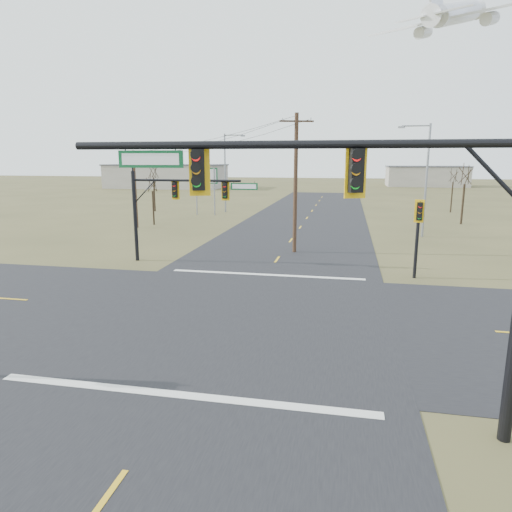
{
  "coord_description": "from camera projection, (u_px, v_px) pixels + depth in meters",
  "views": [
    {
      "loc": [
        4.75,
        -19.45,
        7.02
      ],
      "look_at": [
        0.66,
        1.0,
        2.59
      ],
      "focal_mm": 32.0,
      "sensor_mm": 36.0,
      "label": 1
    }
  ],
  "objects": [
    {
      "name": "ground",
      "position": [
        238.0,
        315.0,
        21.02
      ],
      "size": [
        320.0,
        320.0,
        0.0
      ],
      "primitive_type": "plane",
      "color": "brown",
      "rests_on": "ground"
    },
    {
      "name": "road_ew",
      "position": [
        238.0,
        315.0,
        21.02
      ],
      "size": [
        160.0,
        14.0,
        0.02
      ],
      "primitive_type": "cube",
      "color": "black",
      "rests_on": "ground"
    },
    {
      "name": "road_ns",
      "position": [
        238.0,
        314.0,
        21.02
      ],
      "size": [
        14.0,
        160.0,
        0.02
      ],
      "primitive_type": "cube",
      "color": "black",
      "rests_on": "ground"
    },
    {
      "name": "stop_bar_near",
      "position": [
        180.0,
        395.0,
        13.82
      ],
      "size": [
        12.0,
        0.4,
        0.01
      ],
      "primitive_type": "cube",
      "color": "silver",
      "rests_on": "road_ns"
    },
    {
      "name": "stop_bar_far",
      "position": [
        266.0,
        275.0,
        28.21
      ],
      "size": [
        12.0,
        0.4,
        0.01
      ],
      "primitive_type": "cube",
      "color": "silver",
      "rests_on": "road_ns"
    },
    {
      "name": "mast_arm_near",
      "position": [
        375.0,
        212.0,
        11.14
      ],
      "size": [
        11.56,
        0.58,
        7.98
      ],
      "rotation": [
        0.0,
        0.0,
        0.39
      ],
      "color": "black",
      "rests_on": "ground"
    },
    {
      "name": "mast_arm_far",
      "position": [
        178.0,
        197.0,
        30.79
      ],
      "size": [
        8.82,
        0.42,
        6.24
      ],
      "rotation": [
        0.0,
        0.0,
        0.04
      ],
      "color": "black",
      "rests_on": "ground"
    },
    {
      "name": "pedestal_signal_ne",
      "position": [
        419.0,
        222.0,
        26.75
      ],
      "size": [
        0.62,
        0.54,
        4.75
      ],
      "rotation": [
        0.0,
        0.0,
        -0.17
      ],
      "color": "black",
      "rests_on": "ground"
    },
    {
      "name": "utility_pole_near",
      "position": [
        296.0,
        182.0,
        34.09
      ],
      "size": [
        2.46,
        0.83,
        10.34
      ],
      "rotation": [
        0.0,
        0.0,
        0.29
      ],
      "color": "#402D1B",
      "rests_on": "ground"
    },
    {
      "name": "utility_pole_far",
      "position": [
        135.0,
        188.0,
        46.95
      ],
      "size": [
        1.89,
        0.66,
        7.92
      ],
      "rotation": [
        0.0,
        0.0,
        0.28
      ],
      "color": "#402D1B",
      "rests_on": "ground"
    },
    {
      "name": "highway_sign",
      "position": [
        205.0,
        182.0,
        57.9
      ],
      "size": [
        3.16,
        0.56,
        5.97
      ],
      "rotation": [
        0.0,
        0.0,
        0.15
      ],
      "color": "gray",
      "rests_on": "ground"
    },
    {
      "name": "streetlight_a",
      "position": [
        424.0,
        174.0,
        41.0
      ],
      "size": [
        2.84,
        0.44,
        10.13
      ],
      "rotation": [
        0.0,
        0.0,
        -0.37
      ],
      "color": "gray",
      "rests_on": "ground"
    },
    {
      "name": "streetlight_c",
      "position": [
        227.0,
        169.0,
        60.73
      ],
      "size": [
        2.89,
        0.43,
        10.32
      ],
      "rotation": [
        0.0,
        0.0,
        0.33
      ],
      "color": "gray",
      "rests_on": "ground"
    },
    {
      "name": "bare_tree_a",
      "position": [
        152.0,
        183.0,
        48.99
      ],
      "size": [
        2.6,
        2.6,
        5.73
      ],
      "rotation": [
        0.0,
        0.0,
        0.12
      ],
      "color": "black",
      "rests_on": "ground"
    },
    {
      "name": "bare_tree_b",
      "position": [
        153.0,
        170.0,
        61.77
      ],
      "size": [
        3.55,
        3.55,
        7.0
      ],
      "rotation": [
        0.0,
        0.0,
        -0.38
      ],
      "color": "black",
      "rests_on": "ground"
    },
    {
      "name": "bare_tree_c",
      "position": [
        466.0,
        174.0,
        49.27
      ],
      "size": [
        3.76,
        3.76,
        7.0
      ],
      "rotation": [
        0.0,
        0.0,
        -0.33
      ],
      "color": "black",
      "rests_on": "ground"
    },
    {
      "name": "bare_tree_d",
      "position": [
        454.0,
        175.0,
        60.51
      ],
      "size": [
        2.72,
        2.72,
        6.16
      ],
      "rotation": [
        0.0,
        0.0,
        -0.18
      ],
      "color": "black",
      "rests_on": "ground"
    },
    {
      "name": "warehouse_left",
      "position": [
        167.0,
        177.0,
        114.45
      ],
      "size": [
        28.0,
        14.0,
        5.5
      ],
      "primitive_type": "cube",
      "color": "#A9A195",
      "rests_on": "ground"
    },
    {
      "name": "warehouse_mid",
      "position": [
        426.0,
        177.0,
        121.21
      ],
      "size": [
        20.0,
        12.0,
        5.0
      ],
      "primitive_type": "cube",
      "color": "#A9A195",
      "rests_on": "ground"
    },
    {
      "name": "jet_airliner",
      "position": [
        456.0,
        13.0,
        80.82
      ],
      "size": [
        30.96,
        31.36,
        15.03
      ],
      "rotation": [
        0.0,
        -0.27,
        0.96
      ],
      "color": "white"
    }
  ]
}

